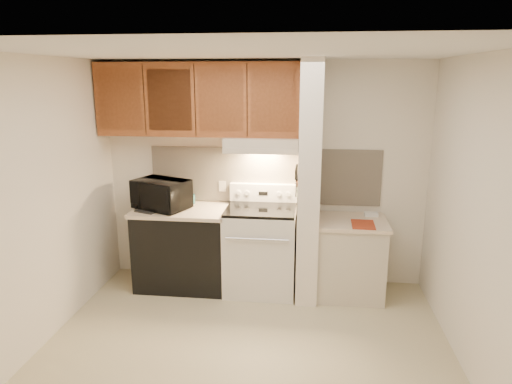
# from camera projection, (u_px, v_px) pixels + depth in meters

# --- Properties ---
(floor) EXTENTS (3.60, 3.60, 0.00)m
(floor) POSITION_uv_depth(u_px,v_px,m) (246.00, 347.00, 4.03)
(floor) COLOR #C6B991
(floor) RESTS_ON ground
(ceiling) EXTENTS (3.60, 3.60, 0.00)m
(ceiling) POSITION_uv_depth(u_px,v_px,m) (245.00, 52.00, 3.42)
(ceiling) COLOR white
(ceiling) RESTS_ON wall_back
(wall_back) EXTENTS (3.60, 2.50, 0.02)m
(wall_back) POSITION_uv_depth(u_px,v_px,m) (264.00, 174.00, 5.16)
(wall_back) COLOR #EEE4D1
(wall_back) RESTS_ON floor
(wall_left) EXTENTS (0.02, 3.00, 2.50)m
(wall_left) POSITION_uv_depth(u_px,v_px,m) (39.00, 205.00, 3.93)
(wall_left) COLOR #EEE4D1
(wall_left) RESTS_ON floor
(wall_right) EXTENTS (0.02, 3.00, 2.50)m
(wall_right) POSITION_uv_depth(u_px,v_px,m) (476.00, 220.00, 3.51)
(wall_right) COLOR #EEE4D1
(wall_right) RESTS_ON floor
(backsplash) EXTENTS (2.60, 0.02, 0.63)m
(backsplash) POSITION_uv_depth(u_px,v_px,m) (264.00, 176.00, 5.16)
(backsplash) COLOR beige
(backsplash) RESTS_ON wall_back
(range_body) EXTENTS (0.76, 0.65, 0.92)m
(range_body) POSITION_uv_depth(u_px,v_px,m) (261.00, 251.00, 5.03)
(range_body) COLOR silver
(range_body) RESTS_ON floor
(oven_window) EXTENTS (0.50, 0.01, 0.30)m
(oven_window) POSITION_uv_depth(u_px,v_px,m) (257.00, 258.00, 4.71)
(oven_window) COLOR black
(oven_window) RESTS_ON range_body
(oven_handle) EXTENTS (0.65, 0.02, 0.02)m
(oven_handle) POSITION_uv_depth(u_px,v_px,m) (257.00, 239.00, 4.62)
(oven_handle) COLOR silver
(oven_handle) RESTS_ON range_body
(cooktop) EXTENTS (0.74, 0.64, 0.03)m
(cooktop) POSITION_uv_depth(u_px,v_px,m) (261.00, 209.00, 4.91)
(cooktop) COLOR black
(cooktop) RESTS_ON range_body
(range_backguard) EXTENTS (0.76, 0.08, 0.20)m
(range_backguard) POSITION_uv_depth(u_px,v_px,m) (264.00, 192.00, 5.16)
(range_backguard) COLOR silver
(range_backguard) RESTS_ON range_body
(range_display) EXTENTS (0.10, 0.01, 0.04)m
(range_display) POSITION_uv_depth(u_px,v_px,m) (263.00, 193.00, 5.12)
(range_display) COLOR black
(range_display) RESTS_ON range_backguard
(range_knob_left_outer) EXTENTS (0.05, 0.02, 0.05)m
(range_knob_left_outer) POSITION_uv_depth(u_px,v_px,m) (239.00, 193.00, 5.14)
(range_knob_left_outer) COLOR silver
(range_knob_left_outer) RESTS_ON range_backguard
(range_knob_left_inner) EXTENTS (0.05, 0.02, 0.05)m
(range_knob_left_inner) POSITION_uv_depth(u_px,v_px,m) (247.00, 193.00, 5.13)
(range_knob_left_inner) COLOR silver
(range_knob_left_inner) RESTS_ON range_backguard
(range_knob_right_inner) EXTENTS (0.05, 0.02, 0.05)m
(range_knob_right_inner) POSITION_uv_depth(u_px,v_px,m) (279.00, 194.00, 5.09)
(range_knob_right_inner) COLOR silver
(range_knob_right_inner) RESTS_ON range_backguard
(range_knob_right_outer) EXTENTS (0.05, 0.02, 0.05)m
(range_knob_right_outer) POSITION_uv_depth(u_px,v_px,m) (288.00, 194.00, 5.08)
(range_knob_right_outer) COLOR silver
(range_knob_right_outer) RESTS_ON range_backguard
(dishwasher_front) EXTENTS (1.00, 0.63, 0.87)m
(dishwasher_front) POSITION_uv_depth(u_px,v_px,m) (183.00, 249.00, 5.14)
(dishwasher_front) COLOR black
(dishwasher_front) RESTS_ON floor
(left_countertop) EXTENTS (1.04, 0.67, 0.04)m
(left_countertop) POSITION_uv_depth(u_px,v_px,m) (182.00, 210.00, 5.03)
(left_countertop) COLOR beige
(left_countertop) RESTS_ON dishwasher_front
(spoon_rest) EXTENTS (0.24, 0.15, 0.02)m
(spoon_rest) POSITION_uv_depth(u_px,v_px,m) (145.00, 212.00, 4.87)
(spoon_rest) COLOR black
(spoon_rest) RESTS_ON left_countertop
(teal_jar) EXTENTS (0.11, 0.11, 0.11)m
(teal_jar) POSITION_uv_depth(u_px,v_px,m) (191.00, 199.00, 5.22)
(teal_jar) COLOR #2A605D
(teal_jar) RESTS_ON left_countertop
(outlet) EXTENTS (0.08, 0.01, 0.12)m
(outlet) POSITION_uv_depth(u_px,v_px,m) (222.00, 186.00, 5.23)
(outlet) COLOR beige
(outlet) RESTS_ON backsplash
(microwave) EXTENTS (0.68, 0.58, 0.32)m
(microwave) POSITION_uv_depth(u_px,v_px,m) (161.00, 194.00, 4.99)
(microwave) COLOR black
(microwave) RESTS_ON left_countertop
(partition_pillar) EXTENTS (0.22, 0.70, 2.50)m
(partition_pillar) POSITION_uv_depth(u_px,v_px,m) (309.00, 182.00, 4.77)
(partition_pillar) COLOR white
(partition_pillar) RESTS_ON floor
(pillar_trim) EXTENTS (0.01, 0.70, 0.04)m
(pillar_trim) POSITION_uv_depth(u_px,v_px,m) (298.00, 177.00, 4.77)
(pillar_trim) COLOR brown
(pillar_trim) RESTS_ON partition_pillar
(knife_strip) EXTENTS (0.02, 0.42, 0.04)m
(knife_strip) POSITION_uv_depth(u_px,v_px,m) (298.00, 176.00, 4.72)
(knife_strip) COLOR black
(knife_strip) RESTS_ON partition_pillar
(knife_blade_a) EXTENTS (0.01, 0.03, 0.16)m
(knife_blade_a) POSITION_uv_depth(u_px,v_px,m) (296.00, 189.00, 4.60)
(knife_blade_a) COLOR silver
(knife_blade_a) RESTS_ON knife_strip
(knife_handle_a) EXTENTS (0.02, 0.02, 0.10)m
(knife_handle_a) POSITION_uv_depth(u_px,v_px,m) (296.00, 175.00, 4.55)
(knife_handle_a) COLOR black
(knife_handle_a) RESTS_ON knife_strip
(knife_blade_b) EXTENTS (0.01, 0.04, 0.18)m
(knife_blade_b) POSITION_uv_depth(u_px,v_px,m) (296.00, 188.00, 4.67)
(knife_blade_b) COLOR silver
(knife_blade_b) RESTS_ON knife_strip
(knife_handle_b) EXTENTS (0.02, 0.02, 0.10)m
(knife_handle_b) POSITION_uv_depth(u_px,v_px,m) (296.00, 173.00, 4.64)
(knife_handle_b) COLOR black
(knife_handle_b) RESTS_ON knife_strip
(knife_blade_c) EXTENTS (0.01, 0.04, 0.20)m
(knife_blade_c) POSITION_uv_depth(u_px,v_px,m) (296.00, 187.00, 4.75)
(knife_blade_c) COLOR silver
(knife_blade_c) RESTS_ON knife_strip
(knife_handle_c) EXTENTS (0.02, 0.02, 0.10)m
(knife_handle_c) POSITION_uv_depth(u_px,v_px,m) (296.00, 171.00, 4.71)
(knife_handle_c) COLOR black
(knife_handle_c) RESTS_ON knife_strip
(knife_blade_d) EXTENTS (0.01, 0.04, 0.16)m
(knife_blade_d) POSITION_uv_depth(u_px,v_px,m) (296.00, 184.00, 4.83)
(knife_blade_d) COLOR silver
(knife_blade_d) RESTS_ON knife_strip
(knife_handle_d) EXTENTS (0.02, 0.02, 0.10)m
(knife_handle_d) POSITION_uv_depth(u_px,v_px,m) (297.00, 170.00, 4.80)
(knife_handle_d) COLOR black
(knife_handle_d) RESTS_ON knife_strip
(knife_blade_e) EXTENTS (0.01, 0.04, 0.18)m
(knife_blade_e) POSITION_uv_depth(u_px,v_px,m) (297.00, 183.00, 4.89)
(knife_blade_e) COLOR silver
(knife_blade_e) RESTS_ON knife_strip
(knife_handle_e) EXTENTS (0.02, 0.02, 0.10)m
(knife_handle_e) POSITION_uv_depth(u_px,v_px,m) (297.00, 169.00, 4.85)
(knife_handle_e) COLOR black
(knife_handle_e) RESTS_ON knife_strip
(oven_mitt) EXTENTS (0.03, 0.10, 0.23)m
(oven_mitt) POSITION_uv_depth(u_px,v_px,m) (297.00, 186.00, 4.97)
(oven_mitt) COLOR gray
(oven_mitt) RESTS_ON partition_pillar
(right_cab_base) EXTENTS (0.70, 0.60, 0.81)m
(right_cab_base) POSITION_uv_depth(u_px,v_px,m) (350.00, 259.00, 4.92)
(right_cab_base) COLOR beige
(right_cab_base) RESTS_ON floor
(right_countertop) EXTENTS (0.74, 0.64, 0.04)m
(right_countertop) POSITION_uv_depth(u_px,v_px,m) (352.00, 222.00, 4.82)
(right_countertop) COLOR beige
(right_countertop) RESTS_ON right_cab_base
(red_folder) EXTENTS (0.24, 0.32, 0.01)m
(red_folder) POSITION_uv_depth(u_px,v_px,m) (363.00, 224.00, 4.66)
(red_folder) COLOR #9C3119
(red_folder) RESTS_ON right_countertop
(white_box) EXTENTS (0.15, 0.10, 0.04)m
(white_box) POSITION_uv_depth(u_px,v_px,m) (371.00, 214.00, 4.96)
(white_box) COLOR white
(white_box) RESTS_ON right_countertop
(range_hood) EXTENTS (0.78, 0.44, 0.15)m
(range_hood) POSITION_uv_depth(u_px,v_px,m) (262.00, 144.00, 4.86)
(range_hood) COLOR beige
(range_hood) RESTS_ON upper_cabinets
(hood_lip) EXTENTS (0.78, 0.04, 0.06)m
(hood_lip) POSITION_uv_depth(u_px,v_px,m) (260.00, 151.00, 4.67)
(hood_lip) COLOR beige
(hood_lip) RESTS_ON range_hood
(upper_cabinets) EXTENTS (2.18, 0.33, 0.77)m
(upper_cabinets) POSITION_uv_depth(u_px,v_px,m) (199.00, 99.00, 4.87)
(upper_cabinets) COLOR brown
(upper_cabinets) RESTS_ON wall_back
(cab_door_a) EXTENTS (0.46, 0.01, 0.63)m
(cab_door_a) POSITION_uv_depth(u_px,v_px,m) (119.00, 100.00, 4.81)
(cab_door_a) COLOR brown
(cab_door_a) RESTS_ON upper_cabinets
(cab_gap_a) EXTENTS (0.01, 0.01, 0.73)m
(cab_gap_a) POSITION_uv_depth(u_px,v_px,m) (144.00, 100.00, 4.78)
(cab_gap_a) COLOR black
(cab_gap_a) RESTS_ON upper_cabinets
(cab_door_b) EXTENTS (0.46, 0.01, 0.63)m
(cab_door_b) POSITION_uv_depth(u_px,v_px,m) (169.00, 100.00, 4.75)
(cab_door_b) COLOR brown
(cab_door_b) RESTS_ON upper_cabinets
(cab_gap_b) EXTENTS (0.01, 0.01, 0.73)m
(cab_gap_b) POSITION_uv_depth(u_px,v_px,m) (195.00, 100.00, 4.72)
(cab_gap_b) COLOR black
(cab_gap_b) RESTS_ON upper_cabinets
(cab_door_c) EXTENTS (0.46, 0.01, 0.63)m
(cab_door_c) POSITION_uv_depth(u_px,v_px,m) (221.00, 100.00, 4.69)
(cab_door_c) COLOR brown
(cab_door_c) RESTS_ON upper_cabinets
(cab_gap_c) EXTENTS (0.01, 0.01, 0.73)m
(cab_gap_c) POSITION_uv_depth(u_px,v_px,m) (247.00, 101.00, 4.65)
(cab_gap_c) COLOR black
(cab_gap_c) RESTS_ON upper_cabinets
(cab_door_d) EXTENTS (0.46, 0.01, 0.63)m
(cab_door_d) POSITION_uv_depth(u_px,v_px,m) (274.00, 101.00, 4.62)
(cab_door_d) COLOR brown
(cab_door_d) RESTS_ON upper_cabinets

